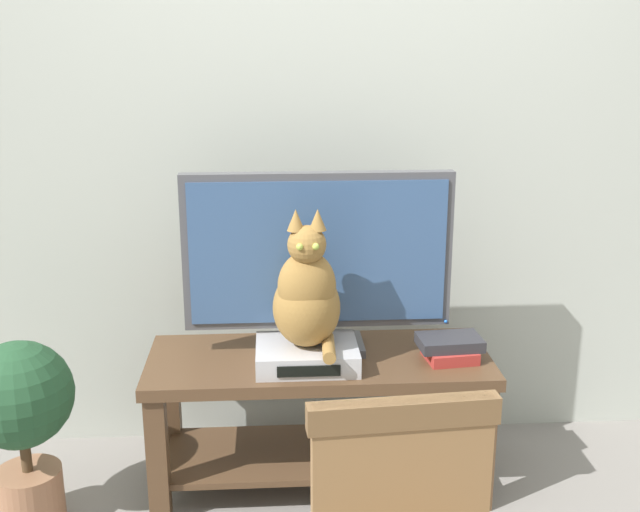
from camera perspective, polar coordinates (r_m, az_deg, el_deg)
back_wall at (r=3.06m, az=0.84°, el=11.66°), size 7.00×0.12×2.80m
tv_stand at (r=2.90m, az=-0.07°, el=-10.25°), size 1.23×0.48×0.51m
tv at (r=2.77m, az=-0.15°, el=-0.09°), size 0.96×0.20×0.66m
media_box at (r=2.75m, az=-0.97°, el=-7.21°), size 0.35×0.28×0.08m
cat at (r=2.65m, az=-0.96°, el=-2.87°), size 0.23×0.29×0.49m
book_stack at (r=2.83m, az=9.45°, el=-6.60°), size 0.23×0.18×0.08m
potted_plant at (r=2.83m, az=-21.00°, el=-10.71°), size 0.36×0.36×0.66m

